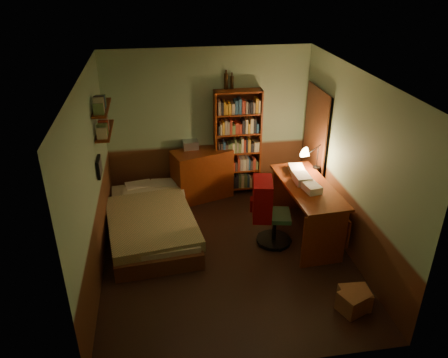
{
  "coord_description": "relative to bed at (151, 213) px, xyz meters",
  "views": [
    {
      "loc": [
        -0.85,
        -5.13,
        3.87
      ],
      "look_at": [
        0.0,
        0.25,
        1.1
      ],
      "focal_mm": 35.0,
      "sensor_mm": 36.0,
      "label": 1
    }
  ],
  "objects": [
    {
      "name": "wall_shelf_upper",
      "position": [
        -0.57,
        0.34,
        1.62
      ],
      "size": [
        0.2,
        0.9,
        0.03
      ],
      "primitive_type": "cube",
      "color": "#5F230C",
      "rests_on": "wall_left"
    },
    {
      "name": "dresser",
      "position": [
        0.91,
        1.01,
        0.12
      ],
      "size": [
        1.12,
        0.79,
        0.9
      ],
      "primitive_type": "cube",
      "rotation": [
        0.0,
        0.0,
        0.31
      ],
      "color": "#5F230C",
      "rests_on": "ground"
    },
    {
      "name": "mini_stereo",
      "position": [
        0.74,
        1.13,
        0.64
      ],
      "size": [
        0.27,
        0.22,
        0.14
      ],
      "primitive_type": "cube",
      "rotation": [
        0.0,
        0.0,
        0.06
      ],
      "color": "#B2B2B7",
      "rests_on": "dresser"
    },
    {
      "name": "wall_shelf_lower",
      "position": [
        -0.57,
        0.34,
        1.27
      ],
      "size": [
        0.2,
        0.9,
        0.03
      ],
      "primitive_type": "cube",
      "color": "#5F230C",
      "rests_on": "wall_left"
    },
    {
      "name": "wall_front",
      "position": [
        1.07,
        -2.77,
        0.97
      ],
      "size": [
        3.5,
        0.02,
        2.6
      ],
      "primitive_type": "cube",
      "color": "gray",
      "rests_on": "ground"
    },
    {
      "name": "floor",
      "position": [
        1.07,
        -0.76,
        -0.34
      ],
      "size": [
        3.5,
        4.0,
        0.02
      ],
      "primitive_type": "cube",
      "color": "black",
      "rests_on": "ground"
    },
    {
      "name": "bookshelf",
      "position": [
        1.56,
        1.09,
        0.62
      ],
      "size": [
        0.82,
        0.26,
        1.91
      ],
      "primitive_type": "cube",
      "rotation": [
        0.0,
        0.0,
        0.01
      ],
      "color": "#5F230C",
      "rests_on": "ground"
    },
    {
      "name": "desk",
      "position": [
        2.34,
        -0.44,
        0.1
      ],
      "size": [
        0.77,
        1.65,
        0.86
      ],
      "primitive_type": "cube",
      "rotation": [
        0.0,
        0.0,
        0.06
      ],
      "color": "#5F230C",
      "rests_on": "ground"
    },
    {
      "name": "bottle_right",
      "position": [
        1.47,
        1.2,
        1.68
      ],
      "size": [
        0.07,
        0.07,
        0.21
      ],
      "primitive_type": "cylinder",
      "rotation": [
        0.0,
        0.0,
        -0.38
      ],
      "color": "black",
      "rests_on": "bookshelf"
    },
    {
      "name": "red_jacket",
      "position": [
        1.91,
        -0.77,
        0.82
      ],
      "size": [
        0.39,
        0.55,
        0.59
      ],
      "primitive_type": "cube",
      "rotation": [
        0.0,
        0.0,
        0.26
      ],
      "color": "#96080B",
      "rests_on": "office_chair"
    },
    {
      "name": "bottle_left",
      "position": [
        1.37,
        1.2,
        1.7
      ],
      "size": [
        0.08,
        0.08,
        0.26
      ],
      "primitive_type": "cylinder",
      "rotation": [
        0.0,
        0.0,
        -0.11
      ],
      "color": "black",
      "rests_on": "bookshelf"
    },
    {
      "name": "door_trim",
      "position": [
        2.75,
        0.54,
        0.67
      ],
      "size": [
        0.02,
        0.98,
        2.08
      ],
      "primitive_type": "cube",
      "color": "#4A2413",
      "rests_on": "ground"
    },
    {
      "name": "doorway",
      "position": [
        2.79,
        0.54,
        0.67
      ],
      "size": [
        0.06,
        0.9,
        2.0
      ],
      "primitive_type": "cube",
      "color": "black",
      "rests_on": "ground"
    },
    {
      "name": "wall_back",
      "position": [
        1.07,
        1.25,
        0.97
      ],
      "size": [
        3.5,
        0.02,
        2.6
      ],
      "primitive_type": "cube",
      "color": "gray",
      "rests_on": "ground"
    },
    {
      "name": "cardboard_box_a",
      "position": [
        2.41,
        -2.13,
        -0.2
      ],
      "size": [
        0.42,
        0.39,
        0.26
      ],
      "primitive_type": "cube",
      "rotation": [
        0.0,
        0.0,
        0.39
      ],
      "color": "#925A36",
      "rests_on": "ground"
    },
    {
      "name": "framed_picture",
      "position": [
        -0.65,
        -0.16,
        0.92
      ],
      "size": [
        0.04,
        0.32,
        0.26
      ],
      "primitive_type": "cube",
      "color": "black",
      "rests_on": "wall_left"
    },
    {
      "name": "wall_left",
      "position": [
        -0.69,
        -0.76,
        0.97
      ],
      "size": [
        0.02,
        4.0,
        2.6
      ],
      "primitive_type": "cube",
      "color": "gray",
      "rests_on": "ground"
    },
    {
      "name": "office_chair",
      "position": [
        1.82,
        -0.58,
        0.1
      ],
      "size": [
        0.5,
        0.46,
        0.86
      ],
      "primitive_type": "cube",
      "rotation": [
        0.0,
        0.0,
        -0.2
      ],
      "color": "#305D39",
      "rests_on": "ground"
    },
    {
      "name": "ceiling",
      "position": [
        1.07,
        -0.76,
        2.28
      ],
      "size": [
        3.5,
        4.0,
        0.02
      ],
      "primitive_type": "cube",
      "color": "silver",
      "rests_on": "wall_back"
    },
    {
      "name": "bed",
      "position": [
        0.0,
        0.0,
        0.0
      ],
      "size": [
        1.39,
        2.33,
        0.66
      ],
      "primitive_type": "cube",
      "rotation": [
        0.0,
        0.0,
        0.09
      ],
      "color": "olive",
      "rests_on": "ground"
    },
    {
      "name": "cardboard_box_b",
      "position": [
        2.45,
        -2.07,
        -0.21
      ],
      "size": [
        0.37,
        0.31,
        0.25
      ],
      "primitive_type": "cube",
      "rotation": [
        0.0,
        0.0,
        -0.06
      ],
      "color": "#925A36",
      "rests_on": "ground"
    },
    {
      "name": "wall_right",
      "position": [
        2.83,
        -0.76,
        0.97
      ],
      "size": [
        0.02,
        4.0,
        2.6
      ],
      "primitive_type": "cube",
      "color": "gray",
      "rests_on": "ground"
    },
    {
      "name": "paper_stack",
      "position": [
        2.33,
        -0.63,
        0.58
      ],
      "size": [
        0.24,
        0.3,
        0.11
      ],
      "primitive_type": "cube",
      "rotation": [
        0.0,
        0.0,
        0.17
      ],
      "color": "silver",
      "rests_on": "desk"
    },
    {
      "name": "desk_lamp",
      "position": [
        2.67,
        0.12,
        0.87
      ],
      "size": [
        0.27,
        0.27,
        0.69
      ],
      "primitive_type": "cone",
      "rotation": [
        0.0,
        0.0,
        -0.41
      ],
      "color": "black",
      "rests_on": "desk"
    }
  ]
}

